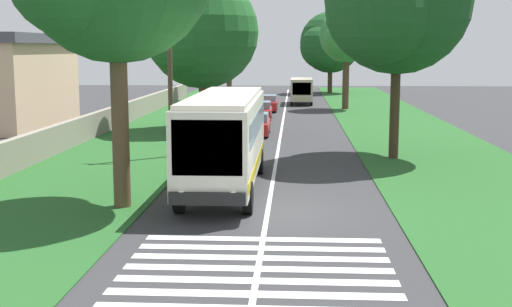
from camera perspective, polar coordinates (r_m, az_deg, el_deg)
ground at (r=23.13m, az=0.96°, el=-4.95°), size 160.00×160.00×0.00m
grass_verge_left at (r=38.93m, az=-10.29°, el=0.54°), size 120.00×8.00×0.04m
grass_verge_right at (r=38.55m, az=14.15°, el=0.34°), size 120.00×8.00×0.04m
centre_line at (r=37.86m, az=1.87°, el=0.43°), size 110.00×0.16×0.01m
coach_bus at (r=26.53m, az=-2.59°, el=1.52°), size 11.16×2.62×3.73m
zebra_crossing at (r=17.41m, az=0.17°, el=-9.57°), size 5.85×6.80×0.01m
trailing_car_0 at (r=43.65m, az=-0.05°, el=2.41°), size 4.30×1.78×1.43m
trailing_car_1 at (r=53.16m, az=0.33°, el=3.55°), size 4.30×1.78×1.43m
trailing_car_2 at (r=60.54m, az=0.92°, el=4.18°), size 4.30×1.78×1.43m
trailing_minibus_0 at (r=68.38m, az=3.80°, el=5.42°), size 6.00×2.14×2.53m
roadside_tree_left_1 at (r=45.89m, az=-4.72°, el=9.86°), size 8.35×7.45×10.24m
roadside_tree_left_2 at (r=73.13m, az=-2.36°, el=10.81°), size 6.06×5.19×10.86m
roadside_tree_right_0 at (r=62.66m, az=7.46°, el=9.60°), size 5.56×4.88×9.04m
roadside_tree_right_1 at (r=85.11m, az=6.07°, el=9.05°), size 8.98×7.47×9.92m
roadside_tree_right_2 at (r=34.61m, az=11.35°, el=12.01°), size 8.77×7.17×11.29m
utility_pole at (r=34.67m, az=-7.18°, el=6.95°), size 0.24×1.40×8.50m
roadside_wall at (r=44.50m, az=-13.08°, el=2.46°), size 70.00×0.40×1.48m
roadside_building at (r=51.48m, az=-20.34°, el=5.76°), size 13.04×7.45×6.48m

